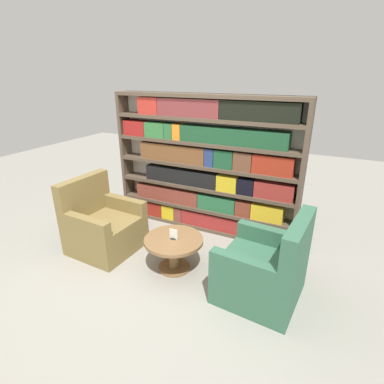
# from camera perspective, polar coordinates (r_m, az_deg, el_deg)

# --- Properties ---
(ground_plane) EXTENTS (14.00, 14.00, 0.00)m
(ground_plane) POSITION_cam_1_polar(r_m,az_deg,el_deg) (3.72, -7.28, -15.84)
(ground_plane) COLOR gray
(bookshelf) EXTENTS (2.80, 0.30, 2.00)m
(bookshelf) POSITION_cam_1_polar(r_m,az_deg,el_deg) (4.39, 2.60, 5.03)
(bookshelf) COLOR silver
(bookshelf) RESTS_ON ground_plane
(armchair_left) EXTENTS (0.85, 0.86, 0.98)m
(armchair_left) POSITION_cam_1_polar(r_m,az_deg,el_deg) (4.25, -16.61, -6.31)
(armchair_left) COLOR olive
(armchair_left) RESTS_ON ground_plane
(armchair_right) EXTENTS (0.88, 0.89, 0.98)m
(armchair_right) POSITION_cam_1_polar(r_m,az_deg,el_deg) (3.34, 13.66, -14.30)
(armchair_right) COLOR #336047
(armchair_right) RESTS_ON ground_plane
(coffee_table) EXTENTS (0.71, 0.71, 0.42)m
(coffee_table) POSITION_cam_1_polar(r_m,az_deg,el_deg) (3.68, -3.48, -10.45)
(coffee_table) COLOR brown
(coffee_table) RESTS_ON ground_plane
(table_sign) EXTENTS (0.10, 0.06, 0.13)m
(table_sign) POSITION_cam_1_polar(r_m,az_deg,el_deg) (3.59, -3.54, -8.15)
(table_sign) COLOR black
(table_sign) RESTS_ON coffee_table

